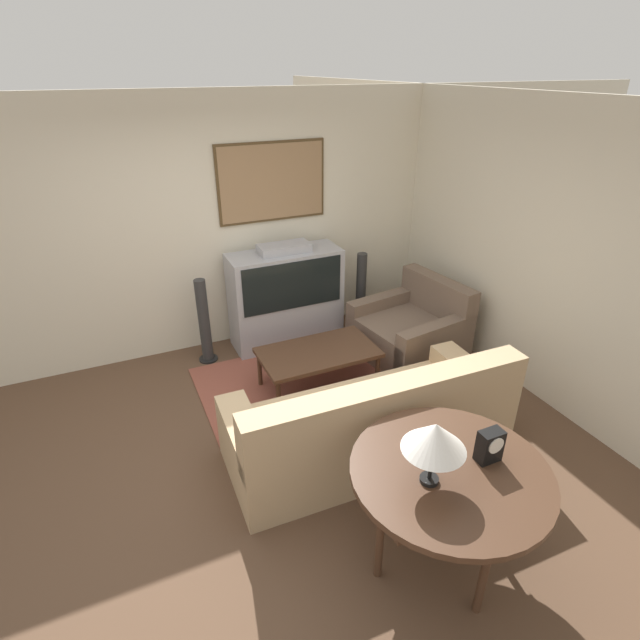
{
  "coord_description": "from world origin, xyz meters",
  "views": [
    {
      "loc": [
        -0.99,
        -3.01,
        2.91
      ],
      "look_at": [
        0.74,
        0.78,
        0.75
      ],
      "focal_mm": 28.0,
      "sensor_mm": 36.0,
      "label": 1
    }
  ],
  "objects_px": {
    "console_table": "(450,478)",
    "table_lamp": "(435,437)",
    "speaker_tower_right": "(361,293)",
    "armchair": "(411,331)",
    "tv": "(286,297)",
    "coffee_table": "(318,354)",
    "couch": "(371,425)",
    "speaker_tower_left": "(204,324)",
    "mantel_clock": "(490,446)"
  },
  "relations": [
    {
      "from": "speaker_tower_left",
      "to": "speaker_tower_right",
      "type": "distance_m",
      "value": 1.88
    },
    {
      "from": "coffee_table",
      "to": "mantel_clock",
      "type": "xyz_separation_m",
      "value": [
        0.16,
        -2.12,
        0.5
      ]
    },
    {
      "from": "console_table",
      "to": "couch",
      "type": "bearing_deg",
      "value": 85.77
    },
    {
      "from": "table_lamp",
      "to": "console_table",
      "type": "bearing_deg",
      "value": 5.49
    },
    {
      "from": "tv",
      "to": "coffee_table",
      "type": "relative_size",
      "value": 1.09
    },
    {
      "from": "tv",
      "to": "speaker_tower_right",
      "type": "height_order",
      "value": "tv"
    },
    {
      "from": "speaker_tower_left",
      "to": "armchair",
      "type": "bearing_deg",
      "value": -20.88
    },
    {
      "from": "console_table",
      "to": "speaker_tower_right",
      "type": "xyz_separation_m",
      "value": [
        1.09,
        3.08,
        -0.27
      ]
    },
    {
      "from": "mantel_clock",
      "to": "speaker_tower_left",
      "type": "bearing_deg",
      "value": 108.66
    },
    {
      "from": "table_lamp",
      "to": "speaker_tower_left",
      "type": "xyz_separation_m",
      "value": [
        -0.62,
        3.1,
        -0.65
      ]
    },
    {
      "from": "armchair",
      "to": "console_table",
      "type": "relative_size",
      "value": 0.94
    },
    {
      "from": "couch",
      "to": "armchair",
      "type": "bearing_deg",
      "value": -132.81
    },
    {
      "from": "speaker_tower_left",
      "to": "tv",
      "type": "bearing_deg",
      "value": 2.11
    },
    {
      "from": "armchair",
      "to": "speaker_tower_right",
      "type": "relative_size",
      "value": 1.19
    },
    {
      "from": "coffee_table",
      "to": "armchair",
      "type": "bearing_deg",
      "value": 8.54
    },
    {
      "from": "tv",
      "to": "coffee_table",
      "type": "xyz_separation_m",
      "value": [
        -0.06,
        -1.01,
        -0.18
      ]
    },
    {
      "from": "couch",
      "to": "speaker_tower_left",
      "type": "distance_m",
      "value": 2.22
    },
    {
      "from": "armchair",
      "to": "mantel_clock",
      "type": "relative_size",
      "value": 5.35
    },
    {
      "from": "speaker_tower_left",
      "to": "couch",
      "type": "bearing_deg",
      "value": -66.83
    },
    {
      "from": "armchair",
      "to": "mantel_clock",
      "type": "xyz_separation_m",
      "value": [
        -1.04,
        -2.3,
        0.61
      ]
    },
    {
      "from": "coffee_table",
      "to": "speaker_tower_left",
      "type": "bearing_deg",
      "value": 132.14
    },
    {
      "from": "speaker_tower_right",
      "to": "couch",
      "type": "bearing_deg",
      "value": -116.46
    },
    {
      "from": "speaker_tower_left",
      "to": "console_table",
      "type": "bearing_deg",
      "value": -75.54
    },
    {
      "from": "mantel_clock",
      "to": "table_lamp",
      "type": "bearing_deg",
      "value": 179.84
    },
    {
      "from": "armchair",
      "to": "console_table",
      "type": "distance_m",
      "value": 2.66
    },
    {
      "from": "console_table",
      "to": "table_lamp",
      "type": "relative_size",
      "value": 2.91
    },
    {
      "from": "speaker_tower_left",
      "to": "speaker_tower_right",
      "type": "bearing_deg",
      "value": 0.0
    },
    {
      "from": "speaker_tower_right",
      "to": "armchair",
      "type": "bearing_deg",
      "value": -75.89
    },
    {
      "from": "armchair",
      "to": "speaker_tower_left",
      "type": "bearing_deg",
      "value": -118.91
    },
    {
      "from": "console_table",
      "to": "mantel_clock",
      "type": "bearing_deg",
      "value": -4.0
    },
    {
      "from": "couch",
      "to": "armchair",
      "type": "relative_size",
      "value": 2.04
    },
    {
      "from": "mantel_clock",
      "to": "armchair",
      "type": "bearing_deg",
      "value": 65.72
    },
    {
      "from": "coffee_table",
      "to": "speaker_tower_left",
      "type": "height_order",
      "value": "speaker_tower_left"
    },
    {
      "from": "tv",
      "to": "speaker_tower_left",
      "type": "distance_m",
      "value": 0.95
    },
    {
      "from": "couch",
      "to": "tv",
      "type": "bearing_deg",
      "value": -90.42
    },
    {
      "from": "table_lamp",
      "to": "couch",
      "type": "bearing_deg",
      "value": 76.82
    },
    {
      "from": "mantel_clock",
      "to": "speaker_tower_left",
      "type": "relative_size",
      "value": 0.22
    },
    {
      "from": "coffee_table",
      "to": "couch",
      "type": "bearing_deg",
      "value": -90.61
    },
    {
      "from": "tv",
      "to": "console_table",
      "type": "distance_m",
      "value": 3.12
    },
    {
      "from": "table_lamp",
      "to": "speaker_tower_right",
      "type": "height_order",
      "value": "table_lamp"
    },
    {
      "from": "console_table",
      "to": "speaker_tower_right",
      "type": "height_order",
      "value": "speaker_tower_right"
    },
    {
      "from": "armchair",
      "to": "speaker_tower_left",
      "type": "height_order",
      "value": "speaker_tower_left"
    },
    {
      "from": "armchair",
      "to": "tv",
      "type": "bearing_deg",
      "value": -134.03
    },
    {
      "from": "tv",
      "to": "couch",
      "type": "relative_size",
      "value": 0.54
    },
    {
      "from": "armchair",
      "to": "speaker_tower_right",
      "type": "bearing_deg",
      "value": -173.92
    },
    {
      "from": "console_table",
      "to": "speaker_tower_right",
      "type": "relative_size",
      "value": 1.26
    },
    {
      "from": "table_lamp",
      "to": "coffee_table",
      "type": "bearing_deg",
      "value": 83.02
    },
    {
      "from": "couch",
      "to": "speaker_tower_right",
      "type": "bearing_deg",
      "value": -114.91
    },
    {
      "from": "couch",
      "to": "speaker_tower_left",
      "type": "bearing_deg",
      "value": -65.28
    },
    {
      "from": "coffee_table",
      "to": "mantel_clock",
      "type": "distance_m",
      "value": 2.18
    }
  ]
}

